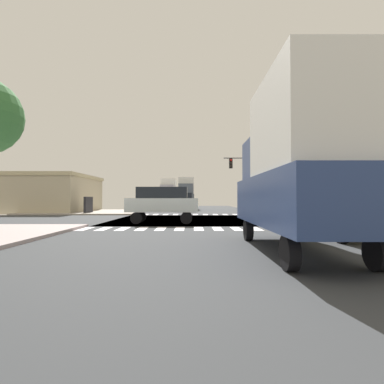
% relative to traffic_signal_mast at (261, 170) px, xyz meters
% --- Properties ---
extents(ground, '(90.00, 90.00, 0.05)m').
position_rel_traffic_signal_mast_xyz_m(ground, '(-5.77, -7.52, -4.55)').
color(ground, '#35383C').
extents(sidewalk_corner_ne, '(12.00, 12.00, 0.14)m').
position_rel_traffic_signal_mast_xyz_m(sidewalk_corner_ne, '(7.23, 4.48, -4.46)').
color(sidewalk_corner_ne, '#A09B91').
rests_on(sidewalk_corner_ne, ground).
extents(sidewalk_corner_nw, '(12.00, 12.00, 0.14)m').
position_rel_traffic_signal_mast_xyz_m(sidewalk_corner_nw, '(-18.77, 4.48, -4.46)').
color(sidewalk_corner_nw, '#A69D91').
rests_on(sidewalk_corner_nw, ground).
extents(crosswalk_near, '(13.50, 2.00, 0.01)m').
position_rel_traffic_signal_mast_xyz_m(crosswalk_near, '(-6.02, -14.82, -4.53)').
color(crosswalk_near, white).
rests_on(crosswalk_near, ground).
extents(crosswalk_far, '(13.50, 2.00, 0.01)m').
position_rel_traffic_signal_mast_xyz_m(crosswalk_far, '(-6.02, -0.22, -4.53)').
color(crosswalk_far, white).
rests_on(crosswalk_far, ground).
extents(traffic_signal_mast, '(6.13, 0.55, 6.15)m').
position_rel_traffic_signal_mast_xyz_m(traffic_signal_mast, '(0.00, 0.00, 0.00)').
color(traffic_signal_mast, gray).
rests_on(traffic_signal_mast, ground).
extents(street_lamp, '(1.78, 0.32, 9.36)m').
position_rel_traffic_signal_mast_xyz_m(street_lamp, '(2.25, 7.89, 0.97)').
color(street_lamp, gray).
rests_on(street_lamp, ground).
extents(bank_building, '(13.77, 11.30, 4.41)m').
position_rel_traffic_signal_mast_xyz_m(bank_building, '(-25.28, 5.64, -2.32)').
color(bank_building, '#BCB092').
rests_on(bank_building, ground).
extents(pickup_nearside_1, '(2.00, 5.10, 2.35)m').
position_rel_traffic_signal_mast_xyz_m(pickup_nearside_1, '(-7.77, 32.47, -3.24)').
color(pickup_nearside_1, black).
rests_on(pickup_nearside_1, ground).
extents(box_truck_crossing_1, '(2.40, 7.20, 4.85)m').
position_rel_traffic_signal_mast_xyz_m(box_truck_crossing_1, '(-7.77, 15.74, -1.96)').
color(box_truck_crossing_1, black).
rests_on(box_truck_crossing_1, ground).
extents(pickup_queued_2, '(2.00, 5.10, 2.35)m').
position_rel_traffic_signal_mast_xyz_m(pickup_queued_2, '(-7.77, 8.23, -3.24)').
color(pickup_queued_2, black).
rests_on(pickup_queued_2, ground).
extents(box_truck_trailing_2, '(2.40, 7.20, 4.85)m').
position_rel_traffic_signal_mast_xyz_m(box_truck_trailing_2, '(-10.77, 19.12, -1.96)').
color(box_truck_trailing_2, black).
rests_on(box_truck_trailing_2, ground).
extents(suv_middle_1, '(1.96, 4.60, 2.34)m').
position_rel_traffic_signal_mast_xyz_m(suv_middle_1, '(-0.77, -18.51, -3.13)').
color(suv_middle_1, black).
rests_on(suv_middle_1, ground).
extents(suv_outer_2, '(4.60, 1.96, 2.34)m').
position_rel_traffic_signal_mast_xyz_m(suv_outer_2, '(-8.79, -11.02, -3.13)').
color(suv_outer_2, black).
rests_on(suv_outer_2, ground).
extents(box_truck_inner_3, '(2.40, 7.20, 4.85)m').
position_rel_traffic_signal_mast_xyz_m(box_truck_inner_3, '(-3.77, -21.96, -1.96)').
color(box_truck_inner_3, black).
rests_on(box_truck_inner_3, ground).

